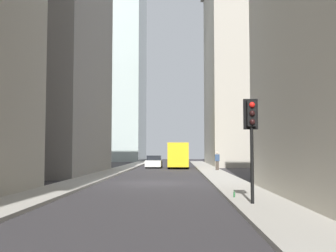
{
  "coord_description": "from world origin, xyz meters",
  "views": [
    {
      "loc": [
        -24.05,
        -1.5,
        1.99
      ],
      "look_at": [
        8.57,
        -0.58,
        4.04
      ],
      "focal_mm": 41.85,
      "sensor_mm": 36.0,
      "label": 1
    }
  ],
  "objects_px": {
    "delivery_truck": "(178,155)",
    "discarded_bottle": "(234,194)",
    "sedan_white": "(154,162)",
    "traffic_light_foreground": "(252,126)",
    "pedestrian": "(217,160)"
  },
  "relations": [
    {
      "from": "delivery_truck",
      "to": "discarded_bottle",
      "type": "xyz_separation_m",
      "value": [
        -28.85,
        -2.29,
        -1.21
      ]
    },
    {
      "from": "delivery_truck",
      "to": "sedan_white",
      "type": "xyz_separation_m",
      "value": [
        0.78,
        2.8,
        -0.8
      ]
    },
    {
      "from": "delivery_truck",
      "to": "discarded_bottle",
      "type": "relative_size",
      "value": 23.93
    },
    {
      "from": "discarded_bottle",
      "to": "delivery_truck",
      "type": "bearing_deg",
      "value": 4.53
    },
    {
      "from": "sedan_white",
      "to": "traffic_light_foreground",
      "type": "xyz_separation_m",
      "value": [
        -31.46,
        -5.47,
        2.19
      ]
    },
    {
      "from": "traffic_light_foreground",
      "to": "pedestrian",
      "type": "height_order",
      "value": "traffic_light_foreground"
    },
    {
      "from": "traffic_light_foreground",
      "to": "discarded_bottle",
      "type": "height_order",
      "value": "traffic_light_foreground"
    },
    {
      "from": "sedan_white",
      "to": "pedestrian",
      "type": "distance_m",
      "value": 10.27
    },
    {
      "from": "sedan_white",
      "to": "discarded_bottle",
      "type": "distance_m",
      "value": 30.06
    },
    {
      "from": "delivery_truck",
      "to": "sedan_white",
      "type": "height_order",
      "value": "delivery_truck"
    },
    {
      "from": "sedan_white",
      "to": "traffic_light_foreground",
      "type": "bearing_deg",
      "value": -170.15
    },
    {
      "from": "pedestrian",
      "to": "discarded_bottle",
      "type": "relative_size",
      "value": 6.49
    },
    {
      "from": "sedan_white",
      "to": "discarded_bottle",
      "type": "height_order",
      "value": "sedan_white"
    },
    {
      "from": "pedestrian",
      "to": "traffic_light_foreground",
      "type": "bearing_deg",
      "value": 177.42
    },
    {
      "from": "pedestrian",
      "to": "discarded_bottle",
      "type": "height_order",
      "value": "pedestrian"
    }
  ]
}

